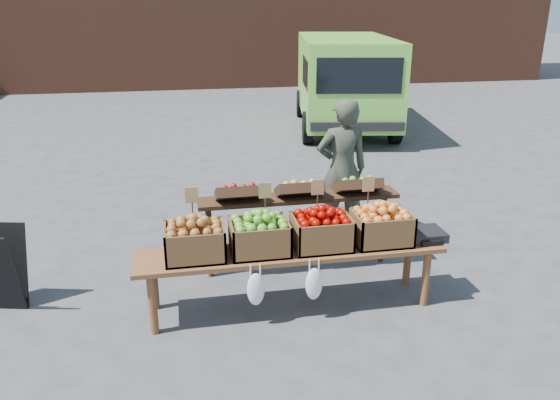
{
  "coord_description": "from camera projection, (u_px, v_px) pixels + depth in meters",
  "views": [
    {
      "loc": [
        -0.6,
        -4.4,
        2.61
      ],
      "look_at": [
        0.31,
        0.34,
        0.85
      ],
      "focal_mm": 35.0,
      "sensor_mm": 36.0,
      "label": 1
    }
  ],
  "objects": [
    {
      "name": "ground",
      "position": [
        254.0,
        300.0,
        5.06
      ],
      "size": [
        80.0,
        80.0,
        0.0
      ],
      "primitive_type": "plane",
      "color": "#434346"
    },
    {
      "name": "delivery_van",
      "position": [
        344.0,
        84.0,
        11.56
      ],
      "size": [
        2.68,
        4.55,
        1.91
      ],
      "primitive_type": null,
      "rotation": [
        0.0,
        0.0,
        -0.18
      ],
      "color": "#71CC42",
      "rests_on": "ground"
    },
    {
      "name": "vendor",
      "position": [
        342.0,
        169.0,
        6.21
      ],
      "size": [
        0.59,
        0.39,
        1.62
      ],
      "primitive_type": "imported",
      "rotation": [
        0.0,
        0.0,
        3.14
      ],
      "color": "#353A2D",
      "rests_on": "ground"
    },
    {
      "name": "back_table",
      "position": [
        299.0,
        222.0,
        5.49
      ],
      "size": [
        2.1,
        0.44,
        1.04
      ],
      "primitive_type": null,
      "color": "#331F12",
      "rests_on": "ground"
    },
    {
      "name": "display_bench",
      "position": [
        291.0,
        278.0,
        4.87
      ],
      "size": [
        2.7,
        0.56,
        0.57
      ],
      "primitive_type": null,
      "color": "brown",
      "rests_on": "ground"
    },
    {
      "name": "crate_golden_apples",
      "position": [
        195.0,
        242.0,
        4.58
      ],
      "size": [
        0.5,
        0.4,
        0.28
      ],
      "primitive_type": null,
      "color": "#A2632B",
      "rests_on": "display_bench"
    },
    {
      "name": "crate_russet_pears",
      "position": [
        259.0,
        237.0,
        4.67
      ],
      "size": [
        0.5,
        0.4,
        0.28
      ],
      "primitive_type": null,
      "color": "#489518",
      "rests_on": "display_bench"
    },
    {
      "name": "crate_red_apples",
      "position": [
        322.0,
        232.0,
        4.77
      ],
      "size": [
        0.5,
        0.4,
        0.28
      ],
      "primitive_type": null,
      "color": "#6F0200",
      "rests_on": "display_bench"
    },
    {
      "name": "crate_green_apples",
      "position": [
        381.0,
        228.0,
        4.87
      ],
      "size": [
        0.5,
        0.4,
        0.28
      ],
      "primitive_type": null,
      "color": "gold",
      "rests_on": "display_bench"
    },
    {
      "name": "weighing_scale",
      "position": [
        425.0,
        234.0,
        4.98
      ],
      "size": [
        0.34,
        0.3,
        0.08
      ],
      "primitive_type": "cube",
      "color": "black",
      "rests_on": "display_bench"
    }
  ]
}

